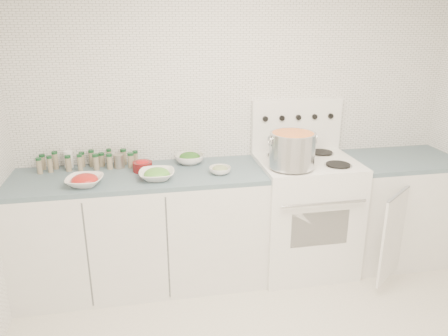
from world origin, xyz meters
TOP-DOWN VIEW (x-y plane):
  - room_walls at (0.00, 0.00)m, footprint 3.54×3.04m
  - counter_left at (-0.82, 1.19)m, footprint 1.85×0.62m
  - stove at (0.48, 1.19)m, footprint 0.76×0.70m
  - counter_right at (1.30, 1.19)m, footprint 0.89×0.87m
  - stock_pot at (0.29, 1.02)m, footprint 0.36×0.34m
  - bowl_tomato at (-1.19, 1.04)m, footprint 0.29×0.29m
  - bowl_snowpea at (-0.69, 1.07)m, footprint 0.27×0.27m
  - bowl_broccoli at (-0.42, 1.38)m, footprint 0.27×0.27m
  - bowl_zucchini at (-0.23, 1.10)m, footprint 0.21×0.21m
  - bowl_pepper at (-0.79, 1.26)m, footprint 0.15×0.15m
  - salt_canister at (-1.35, 1.45)m, footprint 0.08×0.08m
  - tin_can at (-0.97, 1.37)m, footprint 0.09×0.09m
  - spice_cluster at (-1.19, 1.40)m, footprint 0.74×0.15m

SIDE VIEW (x-z plane):
  - counter_right at x=1.30m, z-range 0.00..0.90m
  - counter_left at x=-0.82m, z-range 0.00..0.90m
  - stove at x=0.48m, z-range -0.18..1.18m
  - bowl_zucchini at x=-0.23m, z-range 0.90..0.96m
  - bowl_tomato at x=-1.19m, z-range 0.89..0.98m
  - bowl_snowpea at x=-0.69m, z-range 0.89..0.98m
  - bowl_broccoli at x=-0.42m, z-range 0.90..0.99m
  - bowl_pepper at x=-0.79m, z-range 0.90..0.99m
  - tin_can at x=-0.97m, z-range 0.90..1.01m
  - spice_cluster at x=-1.19m, z-range 0.89..1.03m
  - salt_canister at x=-1.35m, z-range 0.90..1.03m
  - stock_pot at x=0.29m, z-range 0.96..1.21m
  - room_walls at x=0.00m, z-range 0.30..2.82m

